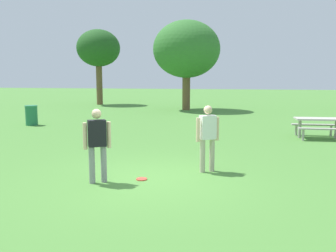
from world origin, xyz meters
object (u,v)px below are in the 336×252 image
person_catcher (208,134)px  picnic_table_near (318,124)px  trash_can_beside_table (31,115)px  tree_tall_left (98,49)px  person_thrower (97,141)px  tree_broad_center (187,50)px  frisbee (142,179)px

person_catcher → picnic_table_near: size_ratio=0.92×
person_catcher → trash_can_beside_table: (-9.06, 6.88, -0.46)m
tree_tall_left → picnic_table_near: bearing=-44.1°
picnic_table_near → tree_tall_left: (-14.44, 13.98, 4.04)m
person_thrower → picnic_table_near: (6.01, 7.07, -0.38)m
person_catcher → tree_broad_center: tree_broad_center is taller
frisbee → picnic_table_near: picnic_table_near is taller
person_thrower → tree_broad_center: bearing=91.9°
person_thrower → tree_tall_left: tree_tall_left is taller
person_catcher → trash_can_beside_table: 11.39m
frisbee → trash_can_beside_table: 10.99m
picnic_table_near → tree_broad_center: 12.98m
tree_broad_center → trash_can_beside_table: bearing=-123.4°
person_catcher → tree_tall_left: tree_tall_left is taller
person_thrower → tree_tall_left: (-8.42, 21.05, 3.66)m
person_catcher → tree_tall_left: 22.69m
person_thrower → picnic_table_near: bearing=49.6°
person_thrower → tree_tall_left: bearing=111.8°
picnic_table_near → trash_can_beside_table: size_ratio=1.86×
frisbee → picnic_table_near: size_ratio=0.14×
tree_tall_left → tree_broad_center: bearing=-23.6°
tree_tall_left → trash_can_beside_table: bearing=-82.6°
person_catcher → trash_can_beside_table: bearing=142.8°
picnic_table_near → trash_can_beside_table: bearing=174.6°
person_thrower → frisbee: 1.34m
picnic_table_near → trash_can_beside_table: trash_can_beside_table is taller
person_thrower → tree_broad_center: size_ratio=0.27×
frisbee → tree_tall_left: tree_tall_left is taller
frisbee → trash_can_beside_table: trash_can_beside_table is taller
picnic_table_near → tree_tall_left: 20.50m
person_thrower → frisbee: person_thrower is taller
person_thrower → picnic_table_near: 9.29m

